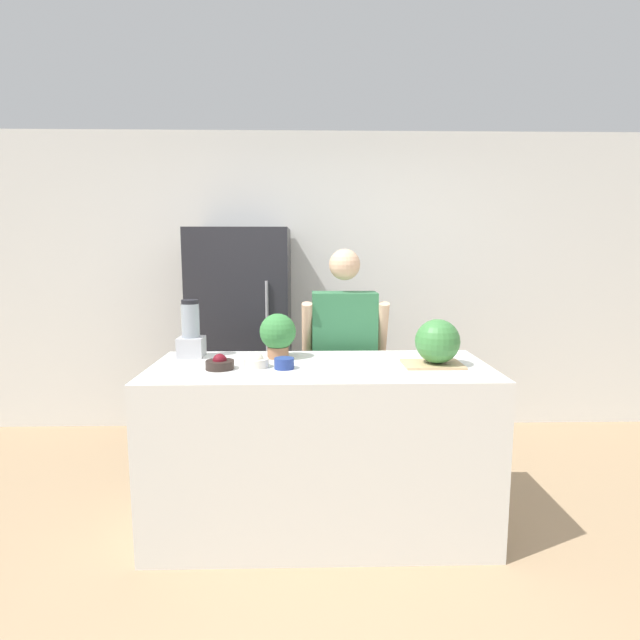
# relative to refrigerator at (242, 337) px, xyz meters

# --- Properties ---
(ground_plane) EXTENTS (14.00, 14.00, 0.00)m
(ground_plane) POSITION_rel_refrigerator_xyz_m (0.61, -1.74, -0.88)
(ground_plane) COLOR tan
(wall_back) EXTENTS (8.00, 0.06, 2.60)m
(wall_back) POSITION_rel_refrigerator_xyz_m (0.61, 0.38, 0.42)
(wall_back) COLOR white
(wall_back) RESTS_ON ground_plane
(counter_island) EXTENTS (1.89, 0.79, 0.96)m
(counter_island) POSITION_rel_refrigerator_xyz_m (0.61, -1.34, -0.40)
(counter_island) COLOR white
(counter_island) RESTS_ON ground_plane
(refrigerator) EXTENTS (0.78, 0.69, 1.77)m
(refrigerator) POSITION_rel_refrigerator_xyz_m (0.00, 0.00, 0.00)
(refrigerator) COLOR #232328
(refrigerator) RESTS_ON ground_plane
(person) EXTENTS (0.57, 0.26, 1.60)m
(person) POSITION_rel_refrigerator_xyz_m (0.79, -0.73, -0.07)
(person) COLOR #333338
(person) RESTS_ON ground_plane
(cutting_board) EXTENTS (0.32, 0.23, 0.01)m
(cutting_board) POSITION_rel_refrigerator_xyz_m (1.24, -1.36, 0.08)
(cutting_board) COLOR tan
(cutting_board) RESTS_ON counter_island
(watermelon) EXTENTS (0.25, 0.25, 0.25)m
(watermelon) POSITION_rel_refrigerator_xyz_m (1.26, -1.36, 0.21)
(watermelon) COLOR #3D7F3D
(watermelon) RESTS_ON cutting_board
(bowl_cherries) EXTENTS (0.15, 0.15, 0.08)m
(bowl_cherries) POSITION_rel_refrigerator_xyz_m (0.07, -1.42, 0.11)
(bowl_cherries) COLOR #2D231E
(bowl_cherries) RESTS_ON counter_island
(bowl_cream) EXTENTS (0.14, 0.14, 0.09)m
(bowl_cream) POSITION_rel_refrigerator_xyz_m (0.26, -1.38, 0.11)
(bowl_cream) COLOR beige
(bowl_cream) RESTS_ON counter_island
(bowl_small_blue) EXTENTS (0.11, 0.11, 0.06)m
(bowl_small_blue) POSITION_rel_refrigerator_xyz_m (0.41, -1.42, 0.11)
(bowl_small_blue) COLOR navy
(bowl_small_blue) RESTS_ON counter_island
(blender) EXTENTS (0.15, 0.15, 0.35)m
(blender) POSITION_rel_refrigerator_xyz_m (-0.16, -1.10, 0.22)
(blender) COLOR #B7B7BC
(blender) RESTS_ON counter_island
(potted_plant) EXTENTS (0.22, 0.22, 0.27)m
(potted_plant) POSITION_rel_refrigerator_xyz_m (0.36, -1.14, 0.22)
(potted_plant) COLOR #996647
(potted_plant) RESTS_ON counter_island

